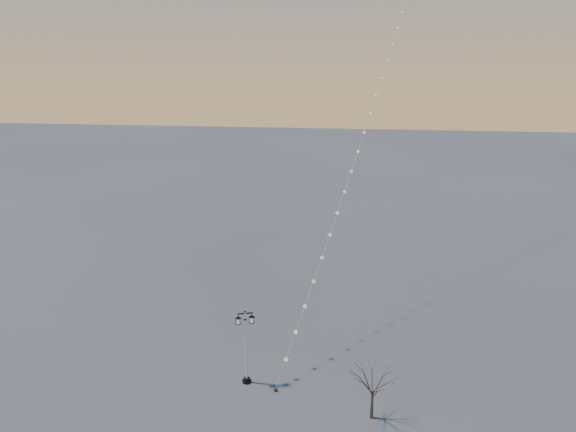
# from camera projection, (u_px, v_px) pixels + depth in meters

# --- Properties ---
(ground) EXTENTS (300.00, 300.00, 0.00)m
(ground) POSITION_uv_depth(u_px,v_px,m) (257.00, 406.00, 32.84)
(ground) COLOR #494949
(ground) RESTS_ON ground
(street_lamp) EXTENTS (1.32, 0.76, 5.38)m
(street_lamp) POSITION_uv_depth(u_px,v_px,m) (246.00, 343.00, 34.51)
(street_lamp) COLOR black
(street_lamp) RESTS_ON ground
(bare_tree) EXTENTS (2.07, 2.07, 3.44)m
(bare_tree) POSITION_uv_depth(u_px,v_px,m) (373.00, 384.00, 31.12)
(bare_tree) COLOR #3A2C23
(bare_tree) RESTS_ON ground
(kite_train) EXTENTS (14.21, 44.16, 44.29)m
(kite_train) POSITION_uv_depth(u_px,v_px,m) (385.00, 51.00, 47.94)
(kite_train) COLOR black
(kite_train) RESTS_ON ground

